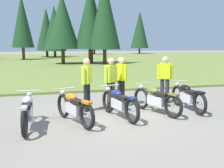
{
  "coord_description": "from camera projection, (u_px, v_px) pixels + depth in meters",
  "views": [
    {
      "loc": [
        -2.21,
        -7.48,
        2.12
      ],
      "look_at": [
        0.0,
        0.6,
        0.9
      ],
      "focal_mm": 44.62,
      "sensor_mm": 36.0,
      "label": 1
    }
  ],
  "objects": [
    {
      "name": "ground_plane",
      "position": [
        117.0,
        118.0,
        8.03
      ],
      "size": [
        140.0,
        140.0,
        0.0
      ],
      "primitive_type": "plane",
      "color": "gray"
    },
    {
      "name": "grass_moorland",
      "position": [
        55.0,
        61.0,
        33.11
      ],
      "size": [
        80.0,
        44.0,
        0.1
      ],
      "primitive_type": "cube",
      "color": "olive",
      "rests_on": "ground"
    },
    {
      "name": "forest_treeline",
      "position": [
        71.0,
        26.0,
        38.52
      ],
      "size": [
        32.7,
        29.68,
        8.6
      ],
      "color": "#47331E",
      "rests_on": "ground"
    },
    {
      "name": "motorcycle_silver",
      "position": [
        27.0,
        111.0,
        6.98
      ],
      "size": [
        0.62,
        2.1,
        0.88
      ],
      "color": "black",
      "rests_on": "ground"
    },
    {
      "name": "motorcycle_orange",
      "position": [
        74.0,
        107.0,
        7.44
      ],
      "size": [
        0.88,
        2.02,
        0.88
      ],
      "color": "black",
      "rests_on": "ground"
    },
    {
      "name": "motorcycle_navy",
      "position": [
        119.0,
        103.0,
        7.98
      ],
      "size": [
        0.73,
        2.07,
        0.88
      ],
      "color": "black",
      "rests_on": "ground"
    },
    {
      "name": "motorcycle_olive",
      "position": [
        156.0,
        99.0,
        8.49
      ],
      "size": [
        0.88,
        2.02,
        0.88
      ],
      "color": "black",
      "rests_on": "ground"
    },
    {
      "name": "motorcycle_black",
      "position": [
        188.0,
        96.0,
        8.93
      ],
      "size": [
        0.62,
        2.1,
        0.88
      ],
      "color": "black",
      "rests_on": "ground"
    },
    {
      "name": "rider_with_back_turned",
      "position": [
        111.0,
        80.0,
        9.02
      ],
      "size": [
        0.49,
        0.37,
        1.67
      ],
      "color": "#4C4233",
      "rests_on": "ground"
    },
    {
      "name": "rider_near_row_end",
      "position": [
        87.0,
        81.0,
        8.7
      ],
      "size": [
        0.38,
        0.48,
        1.67
      ],
      "color": "black",
      "rests_on": "ground"
    },
    {
      "name": "rider_checking_bike",
      "position": [
        121.0,
        78.0,
        9.49
      ],
      "size": [
        0.33,
        0.52,
        1.67
      ],
      "color": "black",
      "rests_on": "ground"
    },
    {
      "name": "rider_in_hivis_vest",
      "position": [
        165.0,
        77.0,
        9.88
      ],
      "size": [
        0.5,
        0.36,
        1.67
      ],
      "color": "#2D2D38",
      "rests_on": "ground"
    }
  ]
}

